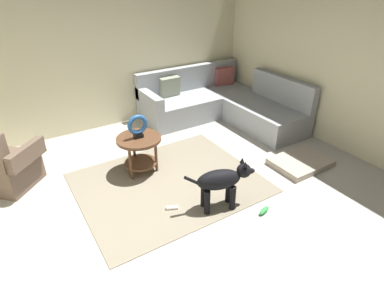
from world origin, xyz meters
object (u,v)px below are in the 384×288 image
side_table (139,146)px  dog (222,181)px  torus_sculpture (138,126)px  dog_toy_bone (264,211)px  dog_bed_mat (300,162)px  dog_toy_rope (172,208)px  armchair (3,166)px  sectional_couch (221,105)px

side_table → dog: size_ratio=0.73×
torus_sculpture → dog_toy_bone: (0.85, -1.56, -0.68)m
torus_sculpture → dog_bed_mat: torus_sculpture is taller
torus_sculpture → dog_toy_bone: size_ratio=1.81×
dog → dog_bed_mat: bearing=112.4°
dog → dog_toy_rope: 0.68m
torus_sculpture → dog: size_ratio=0.39×
dog_bed_mat → dog: 1.58m
side_table → dog_toy_bone: size_ratio=3.33×
armchair → dog_bed_mat: bearing=20.8°
sectional_couch → dog_toy_bone: 2.72m
torus_sculpture → dog: bearing=-68.1°
dog_bed_mat → dog: dog is taller
armchair → dog_toy_rope: bearing=1.1°
armchair → torus_sculpture: bearing=25.2°
torus_sculpture → dog_toy_rope: bearing=-91.9°
armchair → dog_toy_rope: 2.22m
torus_sculpture → dog_toy_bone: 1.91m
torus_sculpture → dog_toy_rope: (-0.03, -0.94, -0.69)m
dog_bed_mat → dog_toy_rope: size_ratio=5.70×
sectional_couch → torus_sculpture: 2.25m
sectional_couch → dog: bearing=-126.5°
dog → dog_toy_rope: (-0.52, 0.27, -0.35)m
dog_bed_mat → armchair: bearing=155.6°
dog_bed_mat → dog_toy_rope: bearing=176.6°
torus_sculpture → dog: 1.35m
torus_sculpture → dog_toy_bone: bearing=-61.4°
side_table → dog_bed_mat: 2.32m
sectional_couch → dog_toy_rope: size_ratio=16.04×
side_table → torus_sculpture: size_ratio=1.84×
dog_bed_mat → dog_toy_bone: bearing=-157.1°
side_table → dog_toy_rope: size_ratio=4.28×
armchair → side_table: armchair is taller
side_table → dog_toy_rope: 1.02m
torus_sculpture → sectional_couch: bearing=23.3°
sectional_couch → armchair: bearing=-175.5°
sectional_couch → side_table: bearing=-156.7°
torus_sculpture → dog_bed_mat: bearing=-27.8°
armchair → dog_toy_rope: (1.58, -1.53, -0.30)m
torus_sculpture → armchair: bearing=160.0°
armchair → dog_bed_mat: armchair is taller
dog → armchair: bearing=-113.6°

